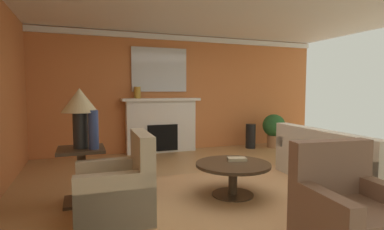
{
  "coord_description": "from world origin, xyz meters",
  "views": [
    {
      "loc": [
        -2.32,
        -3.77,
        1.42
      ],
      "look_at": [
        -0.52,
        1.09,
        1.0
      ],
      "focal_mm": 28.19,
      "sensor_mm": 36.0,
      "label": 1
    }
  ],
  "objects_px": {
    "fireplace": "(161,127)",
    "mantel_mirror": "(160,70)",
    "coffee_table": "(233,171)",
    "vase_mantel_left": "(137,93)",
    "armchair_facing_fireplace": "(350,218)",
    "table_lamp": "(80,106)",
    "side_table": "(82,171)",
    "vase_tall_corner": "(251,136)",
    "potted_plant": "(274,128)",
    "sofa": "(338,166)",
    "vase_on_side_table": "(93,130)",
    "armchair_near_window": "(118,191)"
  },
  "relations": [
    {
      "from": "fireplace",
      "to": "mantel_mirror",
      "type": "relative_size",
      "value": 1.39
    },
    {
      "from": "coffee_table",
      "to": "vase_mantel_left",
      "type": "distance_m",
      "value": 3.38
    },
    {
      "from": "fireplace",
      "to": "armchair_facing_fireplace",
      "type": "height_order",
      "value": "fireplace"
    },
    {
      "from": "coffee_table",
      "to": "table_lamp",
      "type": "height_order",
      "value": "table_lamp"
    },
    {
      "from": "side_table",
      "to": "vase_tall_corner",
      "type": "bearing_deg",
      "value": 31.74
    },
    {
      "from": "vase_tall_corner",
      "to": "potted_plant",
      "type": "xyz_separation_m",
      "value": [
        0.6,
        -0.11,
        0.19
      ]
    },
    {
      "from": "coffee_table",
      "to": "table_lamp",
      "type": "xyz_separation_m",
      "value": [
        -1.91,
        0.45,
        0.89
      ]
    },
    {
      "from": "armchair_facing_fireplace",
      "to": "side_table",
      "type": "relative_size",
      "value": 1.36
    },
    {
      "from": "armchair_facing_fireplace",
      "to": "table_lamp",
      "type": "xyz_separation_m",
      "value": [
        -2.19,
        2.08,
        0.92
      ]
    },
    {
      "from": "table_lamp",
      "to": "vase_tall_corner",
      "type": "xyz_separation_m",
      "value": [
        3.94,
        2.44,
        -0.93
      ]
    },
    {
      "from": "sofa",
      "to": "vase_tall_corner",
      "type": "xyz_separation_m",
      "value": [
        0.35,
        3.03,
        0.0
      ]
    },
    {
      "from": "armchair_facing_fireplace",
      "to": "coffee_table",
      "type": "bearing_deg",
      "value": 99.93
    },
    {
      "from": "vase_on_side_table",
      "to": "potted_plant",
      "type": "height_order",
      "value": "vase_on_side_table"
    },
    {
      "from": "mantel_mirror",
      "to": "table_lamp",
      "type": "distance_m",
      "value": 3.41
    },
    {
      "from": "coffee_table",
      "to": "table_lamp",
      "type": "relative_size",
      "value": 1.33
    },
    {
      "from": "mantel_mirror",
      "to": "armchair_facing_fireplace",
      "type": "bearing_deg",
      "value": -84.84
    },
    {
      "from": "fireplace",
      "to": "vase_mantel_left",
      "type": "height_order",
      "value": "vase_mantel_left"
    },
    {
      "from": "fireplace",
      "to": "coffee_table",
      "type": "distance_m",
      "value": 3.2
    },
    {
      "from": "sofa",
      "to": "potted_plant",
      "type": "relative_size",
      "value": 2.6
    },
    {
      "from": "armchair_facing_fireplace",
      "to": "side_table",
      "type": "xyz_separation_m",
      "value": [
        -2.19,
        2.08,
        0.09
      ]
    },
    {
      "from": "armchair_near_window",
      "to": "table_lamp",
      "type": "distance_m",
      "value": 1.18
    },
    {
      "from": "armchair_facing_fireplace",
      "to": "vase_mantel_left",
      "type": "distance_m",
      "value": 4.98
    },
    {
      "from": "coffee_table",
      "to": "vase_on_side_table",
      "type": "bearing_deg",
      "value": 169.28
    },
    {
      "from": "vase_mantel_left",
      "to": "vase_on_side_table",
      "type": "height_order",
      "value": "vase_mantel_left"
    },
    {
      "from": "fireplace",
      "to": "vase_mantel_left",
      "type": "bearing_deg",
      "value": -174.84
    },
    {
      "from": "coffee_table",
      "to": "side_table",
      "type": "height_order",
      "value": "side_table"
    },
    {
      "from": "sofa",
      "to": "vase_on_side_table",
      "type": "height_order",
      "value": "vase_on_side_table"
    },
    {
      "from": "coffee_table",
      "to": "vase_on_side_table",
      "type": "height_order",
      "value": "vase_on_side_table"
    },
    {
      "from": "mantel_mirror",
      "to": "table_lamp",
      "type": "relative_size",
      "value": 1.73
    },
    {
      "from": "armchair_near_window",
      "to": "sofa",
      "type": "bearing_deg",
      "value": 0.83
    },
    {
      "from": "armchair_near_window",
      "to": "potted_plant",
      "type": "height_order",
      "value": "armchair_near_window"
    },
    {
      "from": "sofa",
      "to": "coffee_table",
      "type": "distance_m",
      "value": 1.69
    },
    {
      "from": "table_lamp",
      "to": "armchair_near_window",
      "type": "bearing_deg",
      "value": -60.26
    },
    {
      "from": "table_lamp",
      "to": "potted_plant",
      "type": "bearing_deg",
      "value": 27.14
    },
    {
      "from": "armchair_facing_fireplace",
      "to": "vase_mantel_left",
      "type": "xyz_separation_m",
      "value": [
        -0.99,
        4.76,
        1.07
      ]
    },
    {
      "from": "vase_on_side_table",
      "to": "vase_tall_corner",
      "type": "bearing_deg",
      "value": 34.01
    },
    {
      "from": "mantel_mirror",
      "to": "sofa",
      "type": "bearing_deg",
      "value": -61.9
    },
    {
      "from": "armchair_facing_fireplace",
      "to": "vase_on_side_table",
      "type": "distance_m",
      "value": 2.9
    },
    {
      "from": "table_lamp",
      "to": "vase_tall_corner",
      "type": "relative_size",
      "value": 1.26
    },
    {
      "from": "armchair_facing_fireplace",
      "to": "vase_mantel_left",
      "type": "relative_size",
      "value": 3.69
    },
    {
      "from": "armchair_near_window",
      "to": "armchair_facing_fireplace",
      "type": "xyz_separation_m",
      "value": [
        1.82,
        -1.43,
        0.0
      ]
    },
    {
      "from": "table_lamp",
      "to": "vase_mantel_left",
      "type": "relative_size",
      "value": 2.91
    },
    {
      "from": "vase_on_side_table",
      "to": "potted_plant",
      "type": "distance_m",
      "value": 5.04
    },
    {
      "from": "table_lamp",
      "to": "vase_on_side_table",
      "type": "bearing_deg",
      "value": -38.66
    },
    {
      "from": "side_table",
      "to": "vase_mantel_left",
      "type": "bearing_deg",
      "value": 66.02
    },
    {
      "from": "vase_mantel_left",
      "to": "armchair_near_window",
      "type": "bearing_deg",
      "value": -103.95
    },
    {
      "from": "fireplace",
      "to": "table_lamp",
      "type": "bearing_deg",
      "value": -122.53
    },
    {
      "from": "mantel_mirror",
      "to": "sofa",
      "type": "height_order",
      "value": "mantel_mirror"
    },
    {
      "from": "armchair_facing_fireplace",
      "to": "potted_plant",
      "type": "xyz_separation_m",
      "value": [
        2.35,
        4.4,
        0.19
      ]
    },
    {
      "from": "vase_tall_corner",
      "to": "mantel_mirror",
      "type": "bearing_deg",
      "value": 169.15
    }
  ]
}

